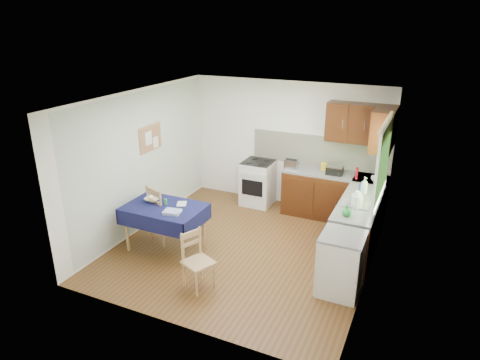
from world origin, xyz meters
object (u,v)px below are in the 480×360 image
at_px(dining_table, 164,212).
at_px(toaster, 291,164).
at_px(chair_near, 197,259).
at_px(dish_rack, 355,203).
at_px(kettle, 357,200).
at_px(chair_far, 162,212).
at_px(sandwich_press, 335,170).

bearing_deg(dining_table, toaster, 66.87).
distance_m(dining_table, chair_near, 1.26).
bearing_deg(toaster, chair_near, -74.77).
relative_size(dish_rack, kettle, 1.53).
relative_size(chair_far, sandwich_press, 3.53).
distance_m(toaster, sandwich_press, 0.83).
bearing_deg(kettle, dish_rack, 108.29).
height_order(chair_near, dish_rack, dish_rack).
relative_size(chair_near, dish_rack, 1.99).
relative_size(chair_near, sandwich_press, 2.92).
xyz_separation_m(dining_table, dish_rack, (2.84, 1.03, 0.27)).
relative_size(chair_far, kettle, 3.66).
relative_size(chair_near, kettle, 3.04).
bearing_deg(chair_far, dining_table, 154.34).
xyz_separation_m(dining_table, sandwich_press, (2.22, 2.28, 0.32)).
xyz_separation_m(sandwich_press, dish_rack, (0.61, -1.26, -0.06)).
bearing_deg(dining_table, sandwich_press, 54.54).
bearing_deg(toaster, dish_rack, -17.49).
distance_m(chair_near, dish_rack, 2.57).
xyz_separation_m(chair_far, chair_near, (1.19, -0.92, -0.09)).
xyz_separation_m(toaster, sandwich_press, (0.83, 0.04, -0.01)).
height_order(dining_table, sandwich_press, sandwich_press).
distance_m(dining_table, toaster, 2.66).
distance_m(sandwich_press, dish_rack, 1.40).
bearing_deg(chair_far, kettle, -145.55).
relative_size(dining_table, toaster, 4.92).
xyz_separation_m(chair_far, toaster, (1.58, 2.05, 0.45)).
xyz_separation_m(chair_far, dish_rack, (3.02, 0.83, 0.38)).
bearing_deg(sandwich_press, chair_near, -120.36).
height_order(chair_near, kettle, kettle).
xyz_separation_m(chair_near, sandwich_press, (1.21, 3.01, 0.54)).
bearing_deg(sandwich_press, toaster, 174.48).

